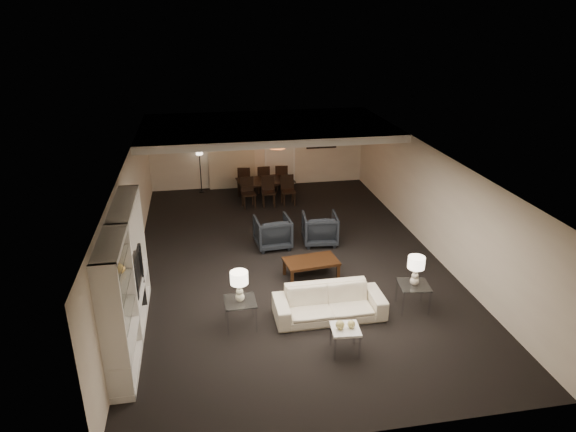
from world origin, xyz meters
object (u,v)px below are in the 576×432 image
Objects in this scene: sofa at (329,303)px; vase_amber at (120,268)px; pendant_light at (277,144)px; chair_fr at (281,178)px; floor_speaker at (141,281)px; chair_nr at (288,191)px; floor_lamp at (200,171)px; side_table_right at (413,296)px; table_lamp_left at (239,287)px; armchair_right at (320,229)px; chair_fm at (263,179)px; chair_nm at (269,192)px; coffee_table at (311,269)px; vase_blue at (118,318)px; side_table_left at (241,313)px; chair_nl at (248,193)px; dining_table at (266,189)px; television at (132,271)px; chair_fl at (244,180)px; table_lamp_right at (415,271)px; armchair_left at (273,232)px; marble_table at (345,340)px.

vase_amber is (-3.65, -0.47, 1.34)m from sofa.
chair_fr is at bearing 75.79° from pendant_light.
chair_fr is (3.84, 6.50, -0.19)m from floor_speaker.
floor_lamp is at bearing 144.56° from chair_nr.
side_table_right is 0.97× the size of table_lamp_left.
armchair_right is 1.44× the size of table_lamp_left.
vase_amber is at bearing 64.46° from chair_fm.
floor_speaker is 6.13m from chair_nm.
vase_blue reaches higher than coffee_table.
chair_nm is at bearing 87.51° from chair_fm.
chair_nm is (1.40, 6.11, 0.18)m from side_table_left.
chair_nr is at bearing -78.33° from armchair_right.
chair_nl reaches higher than armchair_right.
table_lamp_left is (0.00, 0.00, 0.57)m from side_table_left.
coffee_table is 2.34m from side_table_left.
floor_lamp is at bearing 110.15° from coffee_table.
pendant_light is at bearing -76.68° from dining_table.
television reaches higher than dining_table.
television is 7.43m from chair_fl.
chair_nr is 1.00× the size of chair_fm.
table_lamp_right is at bearing 0.00° from side_table_right.
armchair_right is (1.20, -0.00, 0.00)m from armchair_left.
coffee_table is 6.58m from floor_lamp.
floor_speaker is (-5.24, 0.91, 0.36)m from side_table_right.
side_table_left is 0.46× the size of floor_speaker.
chair_fr is at bearing -29.65° from television.
side_table_left is 0.65× the size of chair_nl.
chair_fm is at bearing 105.11° from table_lamp_right.
chair_fr is (0.30, 7.41, 0.14)m from sofa.
vase_amber reaches higher than dining_table.
table_lamp_right is (1.10, -3.30, 0.45)m from armchair_right.
vase_amber is (-5.35, -0.47, 1.38)m from side_table_right.
pendant_light is 6.36m from floor_speaker.
table_lamp_right is 7.69m from chair_fm.
floor_speaker is 0.88× the size of floor_lamp.
chair_fl is at bearing -64.40° from armchair_right.
pendant_light is 0.90× the size of side_table_left.
chair_nr is at bearing 87.64° from marble_table.
television is 0.85× the size of floor_speaker.
chair_fr is (-1.40, 7.41, 0.18)m from side_table_right.
chair_nm is 1.00× the size of chair_nr.
table_lamp_left is 6.93m from dining_table.
vase_amber reaches higher than chair_nr.
armchair_right reaches higher than coffee_table.
television reaches higher than chair_fm.
armchair_right is at bearing 41.51° from vase_amber.
sofa is at bearing 17.26° from vase_blue.
chair_nm is 2.57m from floor_lamp.
coffee_table is at bearing 136.74° from side_table_right.
chair_fm is at bearing 68.59° from vase_blue.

